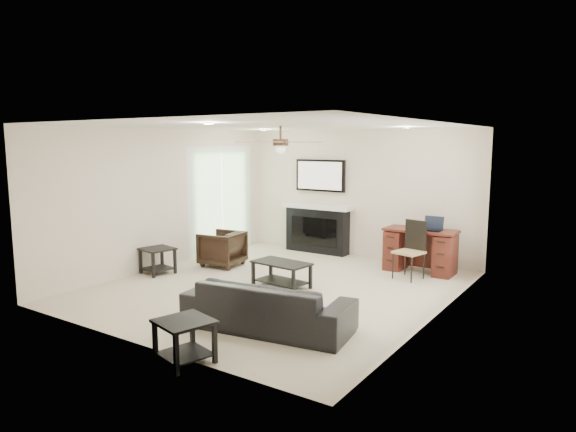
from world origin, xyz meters
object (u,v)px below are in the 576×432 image
Objects in this scene: sofa at (268,305)px; armchair at (222,249)px; coffee_table at (281,274)px; fireplace_unit at (317,206)px; desk at (420,251)px.

sofa is 2.90× the size of armchair.
sofa is 2.27× the size of coffee_table.
fireplace_unit is at bearing 149.37° from armchair.
armchair is 3.54m from desk.
sofa is 3.76m from desk.
desk is at bearing -107.76° from sofa.
armchair is 0.58× the size of desk.
coffee_table is at bearing -69.57° from sofa.
coffee_table is 0.74× the size of desk.
fireplace_unit is at bearing 114.44° from coffee_table.
sofa is at bearing 42.87° from armchair.
desk is (3.18, 1.57, 0.06)m from armchair.
fireplace_unit reaches higher than armchair.
sofa reaches higher than coffee_table.
desk is at bearing 108.72° from armchair.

